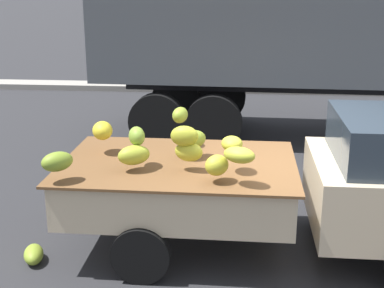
% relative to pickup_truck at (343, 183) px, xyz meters
% --- Properties ---
extents(ground, '(220.00, 220.00, 0.00)m').
position_rel_pickup_truck_xyz_m(ground, '(-0.55, 0.10, -0.89)').
color(ground, '#28282B').
extents(curb_strip, '(80.00, 0.80, 0.16)m').
position_rel_pickup_truck_xyz_m(curb_strip, '(-0.55, 9.73, -0.81)').
color(curb_strip, gray).
rests_on(curb_strip, ground).
extents(pickup_truck, '(4.86, 1.94, 1.70)m').
position_rel_pickup_truck_xyz_m(pickup_truck, '(0.00, 0.00, 0.00)').
color(pickup_truck, '#CCB793').
rests_on(pickup_truck, ground).
extents(fallen_banana_bunch_near_tailgate, '(0.33, 0.44, 0.19)m').
position_rel_pickup_truck_xyz_m(fallen_banana_bunch_near_tailgate, '(-3.54, -0.54, -0.79)').
color(fallen_banana_bunch_near_tailgate, olive).
rests_on(fallen_banana_bunch_near_tailgate, ground).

